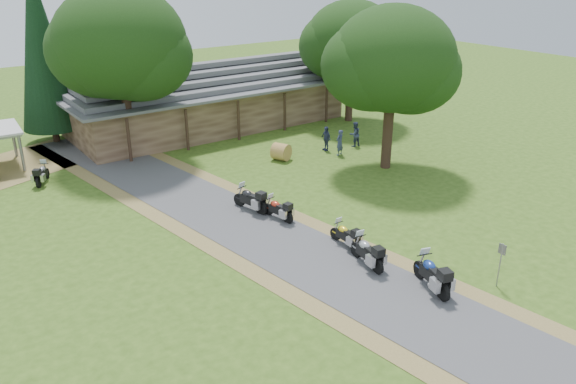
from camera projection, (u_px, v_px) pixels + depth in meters
ground at (365, 286)px, 22.16m from camera, size 120.00×120.00×0.00m
driveway at (295, 250)px, 24.88m from camera, size 51.95×51.95×0.00m
lodge at (207, 94)px, 42.41m from camera, size 21.40×9.40×4.90m
motorcycle_row_a at (432, 272)px, 21.73m from camera, size 1.31×2.25×1.47m
motorcycle_row_b at (367, 251)px, 23.45m from camera, size 0.94×2.06×1.36m
motorcycle_row_c at (346, 234)px, 25.06m from camera, size 0.59×1.74×1.18m
motorcycle_row_d at (278, 208)px, 27.63m from camera, size 0.88×1.83×1.20m
motorcycle_row_e at (250, 198)px, 28.56m from camera, size 1.09×2.11×1.38m
motorcycle_carport_b at (42, 173)px, 32.10m from camera, size 1.43×1.82×1.22m
person_a at (340, 140)px, 36.52m from camera, size 0.65×0.54×1.99m
person_b at (355, 132)px, 38.22m from camera, size 0.58×0.43×2.00m
person_c at (326, 136)px, 37.42m from camera, size 0.45×0.59×1.94m
hay_bale at (281, 152)px, 35.79m from camera, size 1.38×1.34×1.08m
sign_post at (500, 265)px, 21.81m from camera, size 0.34×0.06×1.89m
oak_lodge_left at (123, 66)px, 34.51m from camera, size 8.09×8.09×11.69m
oak_lodge_right at (351, 57)px, 42.76m from camera, size 7.09×7.09×10.02m
oak_driveway at (391, 81)px, 32.68m from camera, size 7.23×7.23×10.70m
cedar_near at (42, 55)px, 37.22m from camera, size 3.97×3.97×12.09m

